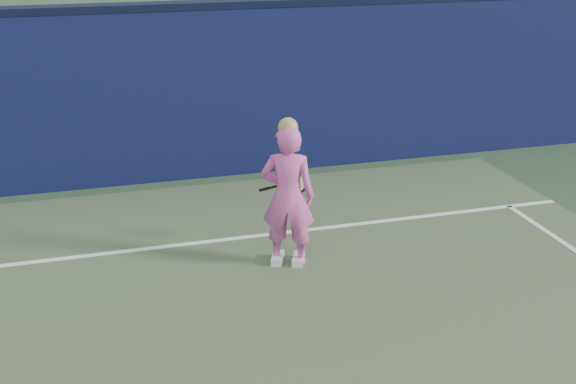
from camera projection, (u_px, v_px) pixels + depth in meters
name	position (u px, v px, depth m)	size (l,w,h in m)	color
backstop_wall	(132.00, 99.00, 10.48)	(24.00, 0.40, 2.50)	#0B1533
wall_cap	(125.00, 7.00, 10.01)	(24.00, 0.42, 0.10)	black
player	(288.00, 196.00, 8.03)	(0.71, 0.60, 1.73)	#DE56A5
racket	(293.00, 183.00, 8.45)	(0.57, 0.21, 0.32)	black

